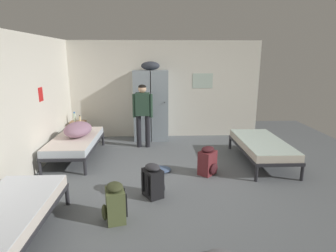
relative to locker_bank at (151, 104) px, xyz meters
The scene contains 15 objects.
ground_plane 2.84m from the locker_bank, 82.33° to the right, with size 9.37×9.37×0.00m, color slate.
room_backdrop 1.64m from the locker_bank, 128.64° to the right, with size 5.21×5.92×2.61m.
locker_bank is the anchor object (origin of this frame).
shelf_unit 2.00m from the locker_bank, behind, with size 0.38×0.30×0.57m.
bed_left_rear 2.24m from the locker_bank, 139.07° to the right, with size 0.90×1.90×0.49m.
bed_left_front 4.68m from the locker_bank, 110.62° to the right, with size 0.90×1.90×0.49m.
bed_right 3.03m from the locker_bank, 37.82° to the right, with size 0.90×1.90×0.49m.
bedding_heap 2.10m from the locker_bank, 139.50° to the right, with size 0.57×0.83×0.31m.
person_traveler 0.69m from the locker_bank, 105.80° to the right, with size 0.49×0.21×1.55m.
water_bottle 2.00m from the locker_bank, behind, with size 0.07×0.07×0.24m.
lotion_bottle 1.87m from the locker_bank, behind, with size 0.05×0.05×0.17m.
backpack_maroon 2.73m from the locker_bank, 65.07° to the right, with size 0.42×0.42×0.55m.
backpack_black 3.30m from the locker_bank, 88.45° to the right, with size 0.41×0.40×0.55m.
backpack_olive 3.97m from the locker_bank, 96.33° to the right, with size 0.38×0.37×0.55m.
clothes_pile_denim 2.42m from the locker_bank, 84.97° to the right, with size 0.45×0.37×0.08m.
Camera 1 is at (-0.20, -4.68, 2.19)m, focal length 29.83 mm.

